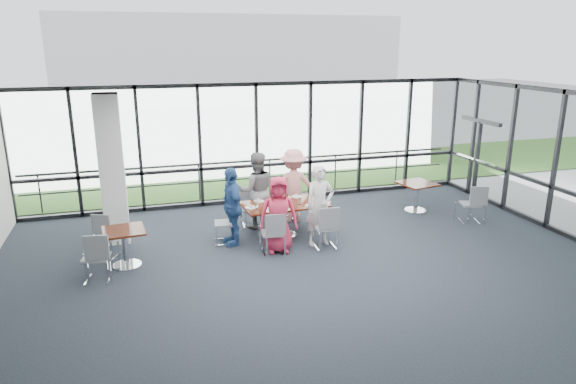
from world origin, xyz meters
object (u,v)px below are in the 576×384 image
object	(u,v)px
diner_near_left	(278,215)
chair_main_nl	(272,233)
diner_far_right	(293,186)
chair_spare_r	(471,204)
side_table_right	(417,187)
chair_main_fr	(285,204)
structural_column	(112,170)
main_table	(284,209)
chair_main_fl	(251,209)
diner_end	(232,206)
chair_spare_lb	(106,238)
chair_spare_la	(96,257)
diner_far_left	(256,190)
diner_near_right	(320,206)
side_table_left	(124,236)
chair_main_end	(225,223)
chair_main_nr	(325,227)

from	to	relation	value
diner_near_left	chair_main_nl	world-z (taller)	diner_near_left
diner_far_right	chair_spare_r	size ratio (longest dim) A/B	1.95
side_table_right	diner_near_left	world-z (taller)	diner_near_left
diner_near_left	chair_main_fr	bearing A→B (deg)	80.64
structural_column	main_table	distance (m)	3.77
chair_main_fl	side_table_right	bearing A→B (deg)	-176.00
diner_end	chair_spare_lb	size ratio (longest dim) A/B	2.03
diner_near_left	diner_far_right	xyz separation A→B (m)	(0.85, 1.72, 0.09)
chair_main_fl	chair_spare_la	distance (m)	3.90
structural_column	chair_spare_lb	bearing A→B (deg)	-103.79
diner_far_left	chair_main_fl	world-z (taller)	diner_far_left
structural_column	diner_near_right	xyz separation A→B (m)	(4.14, -1.43, -0.73)
side_table_left	diner_far_left	distance (m)	3.27
diner_near_left	diner_end	size ratio (longest dim) A/B	0.95
side_table_left	chair_main_fl	distance (m)	3.22
diner_end	chair_main_nl	size ratio (longest dim) A/B	1.94
structural_column	diner_near_right	bearing A→B (deg)	-19.05
side_table_right	chair_spare_la	distance (m)	7.86
side_table_right	diner_near_left	distance (m)	4.38
chair_main_end	chair_spare_lb	world-z (taller)	chair_main_end
diner_far_right	chair_spare_lb	size ratio (longest dim) A/B	2.12
structural_column	side_table_left	xyz separation A→B (m)	(0.17, -1.41, -0.98)
chair_main_nr	chair_main_fr	xyz separation A→B (m)	(-0.31, 1.94, -0.05)
side_table_right	chair_main_nr	size ratio (longest dim) A/B	1.06
diner_near_left	diner_end	distance (m)	1.08
chair_main_nr	side_table_right	bearing A→B (deg)	31.15
chair_main_end	diner_far_right	bearing A→B (deg)	124.16
diner_near_left	chair_main_fl	distance (m)	1.72
chair_spare_la	structural_column	bearing A→B (deg)	91.31
main_table	chair_spare_r	size ratio (longest dim) A/B	2.11
side_table_left	chair_spare_r	size ratio (longest dim) A/B	0.92
structural_column	chair_main_nl	xyz separation A→B (m)	(3.05, -1.60, -1.16)
chair_main_nr	chair_spare_r	world-z (taller)	chair_main_nr
main_table	chair_spare_r	xyz separation A→B (m)	(4.54, -0.43, -0.17)
chair_main_fl	chair_spare_lb	xyz separation A→B (m)	(-3.20, -0.97, 0.01)
diner_near_left	chair_main_fl	bearing A→B (deg)	108.14
diner_near_right	diner_near_left	bearing A→B (deg)	-177.30
diner_far_left	chair_spare_la	xyz separation A→B (m)	(-3.43, -1.92, -0.44)
side_table_left	chair_main_fl	size ratio (longest dim) A/B	1.02
diner_far_left	chair_main_fl	xyz separation A→B (m)	(-0.12, 0.12, -0.48)
chair_main_fl	chair_main_nl	bearing A→B (deg)	97.66
chair_spare_r	structural_column	bearing A→B (deg)	-169.54
main_table	diner_far_right	world-z (taller)	diner_far_right
diner_end	chair_main_nl	xyz separation A→B (m)	(0.68, -0.74, -0.41)
chair_spare_lb	diner_near_left	bearing A→B (deg)	-167.06
diner_near_left	chair_spare_lb	distance (m)	3.50
diner_far_left	chair_main_end	bearing A→B (deg)	46.64
side_table_right	diner_end	world-z (taller)	diner_end
diner_far_left	chair_main_fr	world-z (taller)	diner_far_left
side_table_right	diner_end	distance (m)	5.01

